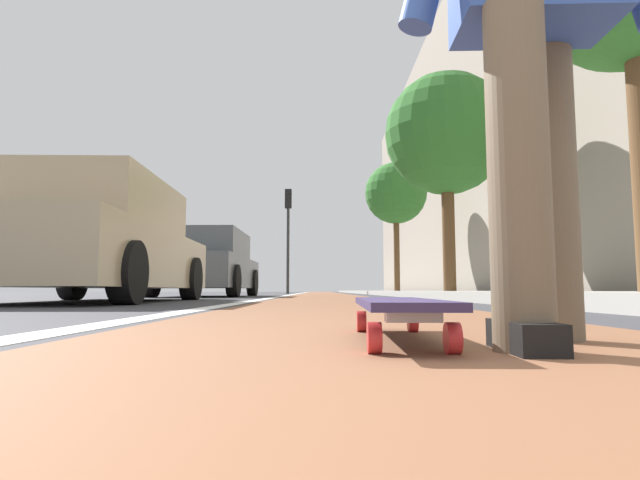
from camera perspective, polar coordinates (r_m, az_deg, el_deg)
ground_plane at (r=10.56m, az=0.86°, el=-6.29°), size 80.00×80.00×0.00m
bike_lane_paint at (r=24.56m, az=0.26°, el=-5.86°), size 56.00×1.82×0.00m
lane_stripe_white at (r=20.58m, az=-2.61°, el=-5.91°), size 52.00×0.16×0.01m
sidewalk_curb at (r=18.86m, az=10.04°, el=-5.69°), size 52.00×3.20×0.13m
building_facade at (r=24.14m, az=14.27°, el=9.48°), size 40.00×1.20×12.65m
skateboard at (r=1.47m, az=8.44°, el=-7.25°), size 0.85×0.23×0.11m
parked_car_near at (r=6.95m, az=-23.44°, el=-0.41°), size 4.39×2.02×1.47m
parked_car_mid at (r=12.37m, az=-12.19°, el=-2.70°), size 4.47×1.97×1.50m
traffic_light at (r=21.90m, az=-3.50°, el=2.04°), size 0.33×0.28×4.39m
street_tree_mid at (r=12.50m, az=13.65°, el=11.13°), size 2.80×2.80×5.11m
street_tree_far at (r=19.94m, az=8.30°, el=5.04°), size 2.33×2.33×4.97m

